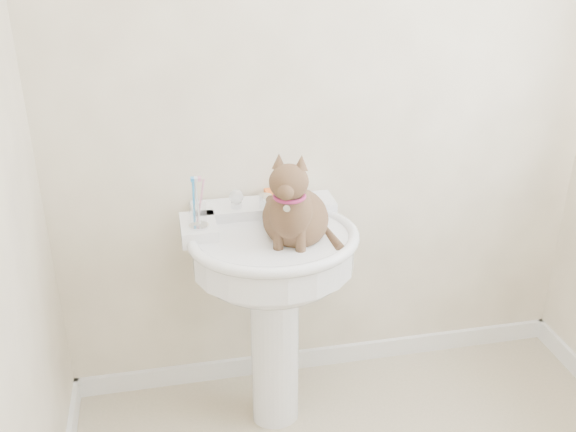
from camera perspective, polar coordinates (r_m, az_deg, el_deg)
wall_back at (r=2.48m, az=3.85°, el=10.47°), size 2.20×0.00×2.50m
baseboard_back at (r=3.01m, az=3.23°, el=-12.33°), size 2.20×0.02×0.09m
pedestal_sink at (r=2.37m, az=-1.34°, el=-4.90°), size 0.64×0.62×0.88m
faucet at (r=2.41m, az=-2.01°, el=1.71°), size 0.28×0.12×0.14m
soap_bar at (r=2.51m, az=-1.01°, el=2.04°), size 0.09×0.06×0.03m
toothbrush_cup at (r=2.27m, az=-8.00°, el=0.16°), size 0.07×0.07×0.19m
cat at (r=2.23m, az=0.66°, el=0.25°), size 0.26×0.32×0.47m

